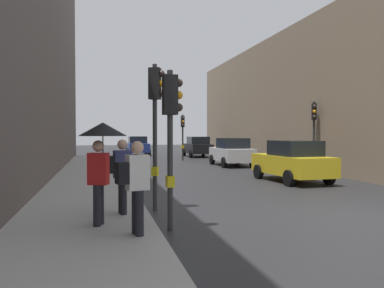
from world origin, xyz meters
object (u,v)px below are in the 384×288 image
(traffic_light_mid_street, at_px, (314,124))
(car_yellow_taxi, at_px, (292,161))
(pedestrian_with_grey_backpack, at_px, (121,172))
(car_white_compact, at_px, (232,152))
(pedestrian_with_umbrella, at_px, (101,145))
(traffic_light_near_left, at_px, (171,120))
(traffic_light_far_median, at_px, (183,129))
(car_blue_van, at_px, (138,146))
(car_dark_suv, at_px, (197,147))
(traffic_light_near_right, at_px, (156,110))
(pedestrian_with_black_backpack, at_px, (135,182))

(traffic_light_mid_street, xyz_separation_m, car_yellow_taxi, (-2.62, -2.73, -1.66))
(car_yellow_taxi, distance_m, pedestrian_with_grey_backpack, 9.62)
(car_white_compact, distance_m, pedestrian_with_umbrella, 17.41)
(car_yellow_taxi, bearing_deg, pedestrian_with_grey_backpack, -141.83)
(traffic_light_near_left, distance_m, pedestrian_with_grey_backpack, 1.97)
(traffic_light_far_median, bearing_deg, pedestrian_with_umbrella, -106.47)
(car_blue_van, bearing_deg, traffic_light_near_left, -94.12)
(car_dark_suv, height_order, car_yellow_taxi, same)
(car_dark_suv, bearing_deg, traffic_light_near_right, -106.84)
(car_yellow_taxi, bearing_deg, car_blue_van, 101.71)
(pedestrian_with_umbrella, xyz_separation_m, pedestrian_with_grey_backpack, (0.45, 1.08, -0.68))
(traffic_light_near_left, distance_m, pedestrian_with_black_backpack, 1.68)
(car_dark_suv, height_order, car_blue_van, same)
(traffic_light_mid_street, distance_m, pedestrian_with_umbrella, 14.44)
(pedestrian_with_black_backpack, bearing_deg, car_white_compact, 65.15)
(traffic_light_far_median, relative_size, traffic_light_mid_street, 0.94)
(pedestrian_with_umbrella, relative_size, pedestrian_with_black_backpack, 1.21)
(car_white_compact, relative_size, pedestrian_with_black_backpack, 2.38)
(traffic_light_near_right, xyz_separation_m, car_white_compact, (6.72, 13.18, -1.83))
(traffic_light_near_right, distance_m, car_yellow_taxi, 8.37)
(pedestrian_with_umbrella, distance_m, pedestrian_with_black_backpack, 1.32)
(traffic_light_mid_street, bearing_deg, car_blue_van, 110.58)
(car_yellow_taxi, relative_size, pedestrian_with_umbrella, 2.01)
(car_blue_van, distance_m, pedestrian_with_grey_backpack, 27.78)
(pedestrian_with_umbrella, bearing_deg, car_dark_suv, 71.53)
(traffic_light_near_left, relative_size, car_blue_van, 0.81)
(car_dark_suv, relative_size, pedestrian_with_grey_backpack, 2.37)
(traffic_light_near_left, bearing_deg, pedestrian_with_umbrella, 174.94)
(traffic_light_far_median, distance_m, pedestrian_with_umbrella, 21.65)
(pedestrian_with_grey_backpack, bearing_deg, traffic_light_near_right, 47.67)
(traffic_light_near_left, distance_m, car_blue_van, 28.92)
(car_yellow_taxi, bearing_deg, car_dark_suv, 88.87)
(car_yellow_taxi, bearing_deg, traffic_light_near_left, -132.55)
(traffic_light_far_median, distance_m, traffic_light_near_left, 21.40)
(traffic_light_near_right, xyz_separation_m, pedestrian_with_umbrella, (-1.44, -2.17, -0.86))
(traffic_light_near_right, relative_size, pedestrian_with_grey_backpack, 2.22)
(car_blue_van, bearing_deg, traffic_light_near_right, -94.48)
(traffic_light_near_right, distance_m, pedestrian_with_black_backpack, 3.59)
(pedestrian_with_black_backpack, bearing_deg, traffic_light_near_left, 44.84)
(car_white_compact, xyz_separation_m, car_blue_van, (-4.64, 13.33, 0.00))
(car_dark_suv, distance_m, pedestrian_with_umbrella, 26.42)
(car_white_compact, height_order, car_blue_van, same)
(traffic_light_near_left, relative_size, car_white_compact, 0.81)
(traffic_light_far_median, bearing_deg, car_yellow_taxi, -82.24)
(traffic_light_near_right, xyz_separation_m, car_yellow_taxi, (6.57, 4.85, -1.83))
(traffic_light_far_median, relative_size, car_dark_suv, 0.82)
(traffic_light_mid_street, bearing_deg, traffic_light_near_left, -132.90)
(pedestrian_with_umbrella, xyz_separation_m, pedestrian_with_black_backpack, (0.61, -0.96, -0.68))
(traffic_light_near_left, bearing_deg, car_dark_suv, 74.63)
(traffic_light_near_right, height_order, traffic_light_mid_street, traffic_light_near_right)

